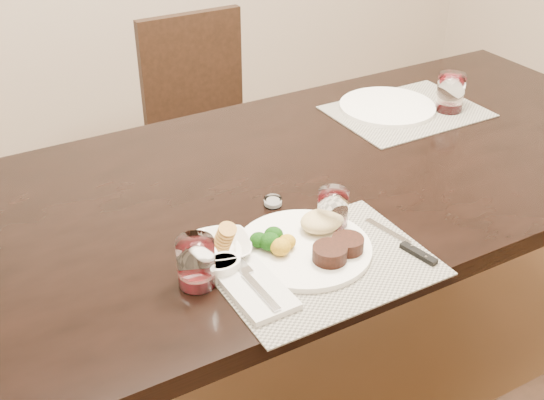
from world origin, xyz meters
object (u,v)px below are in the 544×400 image
steak_knife (411,248)px  dinner_plate (310,243)px  wine_glass_near (333,212)px  chair_far (206,120)px  cracker_bowl (221,247)px  far_plate (387,107)px

steak_knife → dinner_plate: bearing=139.8°
dinner_plate → steak_knife: (0.19, -0.11, -0.01)m
steak_knife → wine_glass_near: bearing=112.8°
dinner_plate → wine_glass_near: (0.09, 0.05, 0.03)m
chair_far → dinner_plate: size_ratio=2.99×
chair_far → dinner_plate: bearing=-104.0°
cracker_bowl → wine_glass_near: 0.27m
chair_far → cracker_bowl: chair_far is taller
chair_far → dinner_plate: 1.30m
steak_knife → far_plate: bearing=45.5°
dinner_plate → steak_knife: 0.22m
steak_knife → cracker_bowl: size_ratio=1.33×
cracker_bowl → dinner_plate: bearing=-24.9°
cracker_bowl → wine_glass_near: bearing=-7.6°
dinner_plate → far_plate: (0.63, 0.53, -0.01)m
steak_knife → cracker_bowl: cracker_bowl is taller
chair_far → far_plate: bearing=-65.7°
wine_glass_near → far_plate: 0.72m
steak_knife → far_plate: size_ratio=0.73×
dinner_plate → wine_glass_near: 0.11m
chair_far → far_plate: chair_far is taller
cracker_bowl → chair_far: bearing=67.2°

